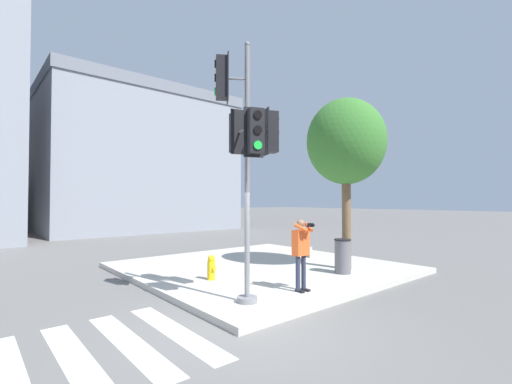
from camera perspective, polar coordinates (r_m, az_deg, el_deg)
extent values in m
plane|color=slate|center=(6.99, -2.12, -20.88)|extent=(160.00, 160.00, 0.00)
cube|color=#BCB7AD|center=(11.73, 0.85, -12.46)|extent=(8.00, 8.00, 0.16)
cube|color=silver|center=(6.72, -13.32, -21.62)|extent=(0.43, 3.19, 0.01)
cube|color=silver|center=(6.42, -20.31, -22.57)|extent=(0.43, 3.19, 0.01)
cube|color=silver|center=(6.21, -27.98, -23.26)|extent=(0.43, 3.19, 0.01)
cube|color=silver|center=(6.10, -36.11, -23.58)|extent=(0.43, 3.19, 0.01)
cylinder|color=slate|center=(7.64, -1.50, -17.47)|extent=(0.44, 0.44, 0.12)
cylinder|color=slate|center=(7.37, -1.48, 3.65)|extent=(0.11, 0.11, 5.41)
sphere|color=slate|center=(8.08, -1.47, 23.40)|extent=(0.12, 0.12, 0.12)
cylinder|color=slate|center=(7.72, -2.27, 10.20)|extent=(0.14, 0.38, 0.05)
cube|color=black|center=(8.00, -3.19, 9.79)|extent=(0.35, 0.30, 0.90)
cube|color=black|center=(7.88, -2.81, 9.96)|extent=(0.41, 0.12, 1.02)
cylinder|color=black|center=(8.18, -3.58, 11.69)|extent=(0.17, 0.07, 0.17)
cylinder|color=black|center=(8.12, -3.58, 9.62)|extent=(0.17, 0.07, 0.17)
cylinder|color=green|center=(8.07, -3.58, 7.53)|extent=(0.17, 0.07, 0.17)
cylinder|color=slate|center=(7.24, -0.88, 9.64)|extent=(0.18, 0.37, 0.05)
cube|color=black|center=(6.95, -0.06, 10.10)|extent=(0.37, 0.33, 0.90)
cube|color=black|center=(7.08, -0.42, 9.90)|extent=(0.40, 0.17, 1.02)
cylinder|color=black|center=(6.90, 0.32, 12.76)|extent=(0.17, 0.09, 0.17)
cylinder|color=black|center=(6.83, 0.32, 10.31)|extent=(0.17, 0.09, 0.17)
cylinder|color=green|center=(6.77, 0.32, 7.83)|extent=(0.17, 0.09, 0.17)
cylinder|color=slate|center=(7.77, -3.37, 18.32)|extent=(0.35, 0.24, 0.05)
cube|color=black|center=(7.76, -5.77, 18.37)|extent=(0.36, 0.38, 0.90)
cube|color=black|center=(7.76, -4.74, 18.35)|extent=(0.24, 0.37, 1.02)
cylinder|color=black|center=(7.86, -6.81, 20.44)|extent=(0.12, 0.16, 0.17)
cylinder|color=black|center=(7.75, -6.82, 18.38)|extent=(0.12, 0.16, 0.17)
cylinder|color=green|center=(7.66, -6.83, 16.27)|extent=(0.12, 0.16, 0.17)
cylinder|color=slate|center=(7.56, 0.35, 10.02)|extent=(0.37, 0.20, 0.05)
cube|color=black|center=(7.65, 2.60, 9.88)|extent=(0.34, 0.37, 0.90)
cube|color=black|center=(7.61, 1.65, 9.94)|extent=(0.19, 0.39, 1.02)
cylinder|color=black|center=(7.76, 3.56, 11.99)|extent=(0.10, 0.17, 0.17)
cylinder|color=black|center=(7.70, 3.57, 9.82)|extent=(0.10, 0.17, 0.17)
cylinder|color=green|center=(7.64, 3.57, 7.61)|extent=(0.10, 0.17, 0.17)
cube|color=black|center=(8.47, 7.32, -16.08)|extent=(0.09, 0.24, 0.05)
cube|color=black|center=(8.62, 8.25, -15.83)|extent=(0.09, 0.24, 0.05)
cylinder|color=#282D42|center=(8.42, 7.00, -13.37)|extent=(0.11, 0.11, 0.85)
cylinder|color=#282D42|center=(8.57, 7.93, -13.16)|extent=(0.11, 0.11, 0.85)
cube|color=#E55623|center=(8.37, 7.46, -8.37)|extent=(0.40, 0.22, 0.61)
sphere|color=#8C664C|center=(8.33, 7.45, -5.22)|extent=(0.20, 0.20, 0.20)
cube|color=black|center=(8.13, 9.07, -5.46)|extent=(0.12, 0.10, 0.09)
cylinder|color=black|center=(8.08, 9.45, -5.48)|extent=(0.06, 0.08, 0.06)
cylinder|color=#E55623|center=(8.14, 7.54, -5.94)|extent=(0.23, 0.35, 0.22)
cylinder|color=#E55623|center=(8.34, 8.79, -5.83)|extent=(0.23, 0.35, 0.22)
cube|color=#B7B2A8|center=(8.63, 8.63, -9.85)|extent=(0.10, 0.20, 0.26)
cylinder|color=brown|center=(11.29, 14.84, -4.31)|extent=(0.28, 0.28, 3.19)
ellipsoid|color=#38752D|center=(11.43, 14.77, 8.15)|extent=(2.50, 2.50, 2.75)
cylinder|color=yellow|center=(9.68, -7.47, -12.82)|extent=(0.21, 0.21, 0.51)
sphere|color=yellow|center=(9.62, -7.46, -10.94)|extent=(0.19, 0.19, 0.19)
cylinder|color=yellow|center=(9.55, -7.01, -12.62)|extent=(0.10, 0.06, 0.10)
cylinder|color=#5B5B60|center=(10.69, 14.24, -10.43)|extent=(0.47, 0.47, 0.98)
cylinder|color=black|center=(10.62, 14.23, -7.71)|extent=(0.49, 0.49, 0.04)
cube|color=gray|center=(31.01, -20.37, 3.67)|extent=(13.75, 13.22, 10.04)
cube|color=slate|center=(31.94, -20.28, 13.40)|extent=(13.95, 13.42, 0.80)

